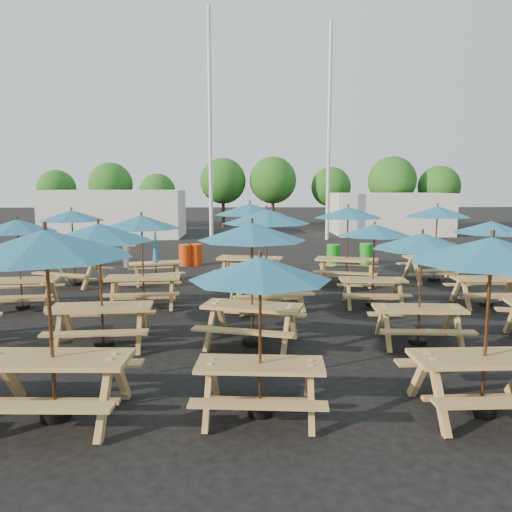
{
  "coord_description": "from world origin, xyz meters",
  "views": [
    {
      "loc": [
        -0.4,
        -12.36,
        3.05
      ],
      "look_at": [
        0.0,
        1.5,
        1.1
      ],
      "focal_mm": 35.0,
      "sensor_mm": 36.0,
      "label": 1
    }
  ],
  "objects_px": {
    "picnic_unit_8": "(260,278)",
    "picnic_unit_10": "(266,223)",
    "picnic_unit_5": "(99,240)",
    "picnic_unit_6": "(142,227)",
    "picnic_unit_3": "(72,220)",
    "picnic_unit_15": "(348,217)",
    "picnic_unit_19": "(437,216)",
    "picnic_unit_12": "(491,261)",
    "picnic_unit_18": "(491,233)",
    "picnic_unit_7": "(156,257)",
    "waste_bin_4": "(333,255)",
    "waste_bin_2": "(186,255)",
    "picnic_unit_9": "(252,239)",
    "picnic_unit_4": "(46,255)",
    "waste_bin_5": "(366,254)",
    "picnic_unit_13": "(422,248)",
    "picnic_unit_14": "(374,235)",
    "picnic_unit_11": "(250,214)",
    "waste_bin_1": "(130,256)",
    "waste_bin_3": "(196,255)",
    "picnic_unit_2": "(18,231)",
    "waste_bin_0": "(78,256)"
  },
  "relations": [
    {
      "from": "picnic_unit_8",
      "to": "picnic_unit_10",
      "type": "distance_m",
      "value": 5.87
    },
    {
      "from": "picnic_unit_5",
      "to": "picnic_unit_6",
      "type": "distance_m",
      "value": 3.17
    },
    {
      "from": "picnic_unit_3",
      "to": "picnic_unit_8",
      "type": "xyz_separation_m",
      "value": [
        5.41,
        -8.99,
        -0.15
      ]
    },
    {
      "from": "picnic_unit_15",
      "to": "picnic_unit_19",
      "type": "relative_size",
      "value": 1.08
    },
    {
      "from": "picnic_unit_12",
      "to": "picnic_unit_18",
      "type": "relative_size",
      "value": 1.1
    },
    {
      "from": "picnic_unit_5",
      "to": "picnic_unit_18",
      "type": "relative_size",
      "value": 1.09
    },
    {
      "from": "picnic_unit_7",
      "to": "waste_bin_4",
      "type": "distance_m",
      "value": 7.1
    },
    {
      "from": "picnic_unit_15",
      "to": "waste_bin_4",
      "type": "relative_size",
      "value": 3.21
    },
    {
      "from": "picnic_unit_8",
      "to": "waste_bin_2",
      "type": "relative_size",
      "value": 2.65
    },
    {
      "from": "picnic_unit_12",
      "to": "picnic_unit_15",
      "type": "bearing_deg",
      "value": 88.84
    },
    {
      "from": "picnic_unit_15",
      "to": "picnic_unit_6",
      "type": "bearing_deg",
      "value": -137.15
    },
    {
      "from": "picnic_unit_9",
      "to": "picnic_unit_12",
      "type": "bearing_deg",
      "value": -28.64
    },
    {
      "from": "picnic_unit_15",
      "to": "picnic_unit_4",
      "type": "bearing_deg",
      "value": -105.52
    },
    {
      "from": "picnic_unit_10",
      "to": "picnic_unit_19",
      "type": "height_order",
      "value": "picnic_unit_10"
    },
    {
      "from": "picnic_unit_8",
      "to": "picnic_unit_12",
      "type": "relative_size",
      "value": 0.9
    },
    {
      "from": "picnic_unit_5",
      "to": "waste_bin_5",
      "type": "distance_m",
      "value": 12.55
    },
    {
      "from": "picnic_unit_13",
      "to": "picnic_unit_14",
      "type": "relative_size",
      "value": 1.03
    },
    {
      "from": "waste_bin_5",
      "to": "picnic_unit_12",
      "type": "bearing_deg",
      "value": -97.27
    },
    {
      "from": "picnic_unit_11",
      "to": "picnic_unit_15",
      "type": "height_order",
      "value": "picnic_unit_11"
    },
    {
      "from": "waste_bin_1",
      "to": "waste_bin_3",
      "type": "distance_m",
      "value": 2.49
    },
    {
      "from": "picnic_unit_12",
      "to": "picnic_unit_15",
      "type": "height_order",
      "value": "picnic_unit_15"
    },
    {
      "from": "picnic_unit_6",
      "to": "picnic_unit_12",
      "type": "xyz_separation_m",
      "value": [
        5.72,
        -6.2,
        0.06
      ]
    },
    {
      "from": "picnic_unit_11",
      "to": "picnic_unit_12",
      "type": "distance_m",
      "value": 9.55
    },
    {
      "from": "picnic_unit_5",
      "to": "picnic_unit_9",
      "type": "relative_size",
      "value": 0.93
    },
    {
      "from": "picnic_unit_2",
      "to": "waste_bin_3",
      "type": "xyz_separation_m",
      "value": [
        3.72,
        6.87,
        -1.54
      ]
    },
    {
      "from": "picnic_unit_2",
      "to": "picnic_unit_12",
      "type": "distance_m",
      "value": 10.63
    },
    {
      "from": "picnic_unit_9",
      "to": "picnic_unit_11",
      "type": "height_order",
      "value": "picnic_unit_11"
    },
    {
      "from": "picnic_unit_8",
      "to": "picnic_unit_4",
      "type": "bearing_deg",
      "value": -174.75
    },
    {
      "from": "picnic_unit_15",
      "to": "waste_bin_5",
      "type": "distance_m",
      "value": 4.59
    },
    {
      "from": "picnic_unit_2",
      "to": "picnic_unit_7",
      "type": "relative_size",
      "value": 1.12
    },
    {
      "from": "picnic_unit_7",
      "to": "picnic_unit_8",
      "type": "xyz_separation_m",
      "value": [
        2.93,
        -9.18,
        1.04
      ]
    },
    {
      "from": "picnic_unit_2",
      "to": "picnic_unit_8",
      "type": "height_order",
      "value": "picnic_unit_2"
    },
    {
      "from": "picnic_unit_4",
      "to": "picnic_unit_9",
      "type": "height_order",
      "value": "picnic_unit_4"
    },
    {
      "from": "picnic_unit_19",
      "to": "waste_bin_5",
      "type": "relative_size",
      "value": 2.98
    },
    {
      "from": "picnic_unit_9",
      "to": "picnic_unit_15",
      "type": "xyz_separation_m",
      "value": [
        3.08,
        5.95,
        0.04
      ]
    },
    {
      "from": "picnic_unit_12",
      "to": "picnic_unit_13",
      "type": "distance_m",
      "value": 3.01
    },
    {
      "from": "picnic_unit_12",
      "to": "waste_bin_4",
      "type": "height_order",
      "value": "picnic_unit_12"
    },
    {
      "from": "picnic_unit_9",
      "to": "waste_bin_4",
      "type": "height_order",
      "value": "picnic_unit_9"
    },
    {
      "from": "picnic_unit_8",
      "to": "waste_bin_3",
      "type": "relative_size",
      "value": 2.65
    },
    {
      "from": "picnic_unit_15",
      "to": "waste_bin_3",
      "type": "relative_size",
      "value": 3.21
    },
    {
      "from": "picnic_unit_19",
      "to": "waste_bin_2",
      "type": "distance_m",
      "value": 9.21
    },
    {
      "from": "picnic_unit_9",
      "to": "picnic_unit_11",
      "type": "xyz_separation_m",
      "value": [
        0.06,
        6.05,
        0.13
      ]
    },
    {
      "from": "picnic_unit_3",
      "to": "picnic_unit_5",
      "type": "xyz_separation_m",
      "value": [
        2.51,
        -6.03,
        0.03
      ]
    },
    {
      "from": "picnic_unit_7",
      "to": "picnic_unit_14",
      "type": "relative_size",
      "value": 0.96
    },
    {
      "from": "picnic_unit_10",
      "to": "waste_bin_3",
      "type": "bearing_deg",
      "value": 96.3
    },
    {
      "from": "picnic_unit_5",
      "to": "picnic_unit_14",
      "type": "height_order",
      "value": "picnic_unit_5"
    },
    {
      "from": "picnic_unit_13",
      "to": "waste_bin_0",
      "type": "relative_size",
      "value": 2.67
    },
    {
      "from": "picnic_unit_7",
      "to": "picnic_unit_19",
      "type": "distance_m",
      "value": 9.01
    },
    {
      "from": "picnic_unit_15",
      "to": "picnic_unit_13",
      "type": "bearing_deg",
      "value": -71.4
    },
    {
      "from": "picnic_unit_13",
      "to": "picnic_unit_14",
      "type": "distance_m",
      "value": 3.11
    }
  ]
}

